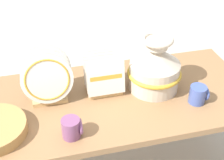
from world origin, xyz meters
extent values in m
cube|color=olive|center=(0.00, 0.00, 0.57)|extent=(1.51, 0.68, 0.03)
cylinder|color=olive|center=(0.71, 0.29, 0.28)|extent=(0.06, 0.06, 0.55)
cylinder|color=beige|center=(0.24, 0.03, 0.66)|extent=(0.27, 0.27, 0.15)
cone|color=beige|center=(0.24, 0.03, 0.79)|extent=(0.27, 0.27, 0.09)
cylinder|color=beige|center=(0.24, 0.03, 0.86)|extent=(0.11, 0.11, 0.05)
torus|color=beige|center=(0.24, 0.03, 0.88)|extent=(0.16, 0.16, 0.02)
torus|color=gold|center=(0.24, 0.03, 0.68)|extent=(0.29, 0.29, 0.02)
cube|color=tan|center=(-0.32, 0.07, 0.60)|extent=(0.18, 0.13, 0.02)
cylinder|color=tan|center=(-0.38, 0.13, 0.65)|extent=(0.01, 0.01, 0.08)
cylinder|color=tan|center=(-0.25, 0.13, 0.65)|extent=(0.01, 0.01, 0.08)
cylinder|color=white|center=(-0.32, 0.02, 0.74)|extent=(0.25, 0.05, 0.25)
torus|color=gold|center=(-0.32, 0.02, 0.74)|extent=(0.22, 0.05, 0.22)
cylinder|color=white|center=(-0.32, 0.06, 0.74)|extent=(0.25, 0.05, 0.25)
cylinder|color=white|center=(-0.32, 0.09, 0.74)|extent=(0.25, 0.05, 0.25)
cylinder|color=white|center=(-0.32, 0.13, 0.74)|extent=(0.25, 0.05, 0.25)
cube|color=tan|center=(-0.03, 0.07, 0.60)|extent=(0.18, 0.13, 0.02)
cylinder|color=tan|center=(-0.09, 0.12, 0.65)|extent=(0.01, 0.01, 0.08)
cylinder|color=tan|center=(0.03, 0.12, 0.65)|extent=(0.01, 0.01, 0.08)
cube|color=white|center=(-0.03, 0.01, 0.71)|extent=(0.19, 0.04, 0.19)
cube|color=white|center=(-0.03, 0.04, 0.71)|extent=(0.19, 0.04, 0.19)
cube|color=white|center=(-0.03, 0.07, 0.71)|extent=(0.19, 0.04, 0.19)
cube|color=white|center=(-0.03, 0.10, 0.71)|extent=(0.19, 0.04, 0.19)
cube|color=white|center=(-0.03, 0.12, 0.71)|extent=(0.19, 0.04, 0.19)
cube|color=gold|center=(-0.03, 0.01, 0.71)|extent=(0.16, 0.01, 0.02)
cylinder|color=#7A4770|center=(-0.24, -0.23, 0.64)|extent=(0.08, 0.08, 0.09)
torus|color=#7A4770|center=(-0.20, -0.23, 0.64)|extent=(0.02, 0.08, 0.08)
cylinder|color=#42569E|center=(0.41, -0.14, 0.64)|extent=(0.08, 0.08, 0.09)
torus|color=#42569E|center=(0.45, -0.14, 0.64)|extent=(0.02, 0.08, 0.08)
camera|label=1|loc=(-0.31, -1.24, 1.60)|focal=50.00mm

